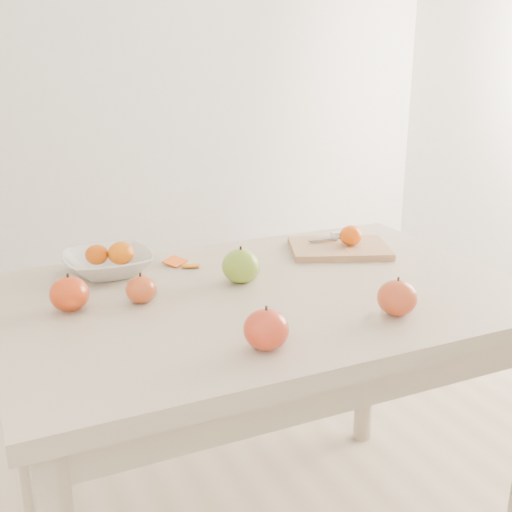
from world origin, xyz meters
name	(u,v)px	position (x,y,z in m)	size (l,w,h in m)	color
table	(265,329)	(0.00, 0.00, 0.65)	(1.20, 0.80, 0.75)	#C4AD94
cutting_board	(339,248)	(0.32, 0.19, 0.76)	(0.27, 0.20, 0.02)	tan
board_tangerine	(351,235)	(0.35, 0.18, 0.80)	(0.06, 0.06, 0.05)	#E05B07
fruit_bowl	(108,263)	(-0.30, 0.27, 0.78)	(0.22, 0.22, 0.05)	silver
bowl_tangerine_near	(97,254)	(-0.33, 0.28, 0.80)	(0.06, 0.06, 0.05)	#CA4207
bowl_tangerine_far	(121,253)	(-0.27, 0.26, 0.80)	(0.07, 0.07, 0.06)	orange
orange_peel_a	(175,263)	(-0.13, 0.28, 0.75)	(0.06, 0.04, 0.00)	#E85210
orange_peel_b	(191,266)	(-0.10, 0.23, 0.75)	(0.04, 0.04, 0.00)	#CA6C0E
paring_knife	(340,234)	(0.37, 0.26, 0.78)	(0.17, 0.05, 0.01)	white
apple_green	(241,266)	(-0.03, 0.08, 0.79)	(0.09, 0.09, 0.08)	#528618
apple_red_a	(69,294)	(-0.43, 0.07, 0.79)	(0.08, 0.08, 0.08)	#A21606
apple_red_b	(141,289)	(-0.28, 0.05, 0.78)	(0.07, 0.07, 0.06)	maroon
apple_red_e	(397,298)	(0.19, -0.24, 0.79)	(0.08, 0.08, 0.08)	maroon
apple_red_c	(266,329)	(-0.13, -0.27, 0.79)	(0.09, 0.09, 0.08)	#910707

